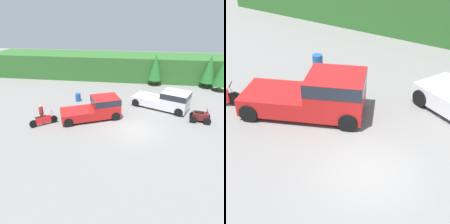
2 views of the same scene
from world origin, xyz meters
TOP-DOWN VIEW (x-y plane):
  - ground_plane at (0.00, 0.00)m, footprint 80.00×80.00m
  - pickup_truck_red at (-3.62, 1.87)m, footprint 5.75×4.24m
  - steel_barrel at (-6.56, 5.65)m, footprint 0.58×0.58m

SIDE VIEW (x-z plane):
  - ground_plane at x=0.00m, z-range 0.00..0.00m
  - steel_barrel at x=-6.56m, z-range 0.00..0.88m
  - pickup_truck_red at x=-3.62m, z-range 0.04..2.01m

